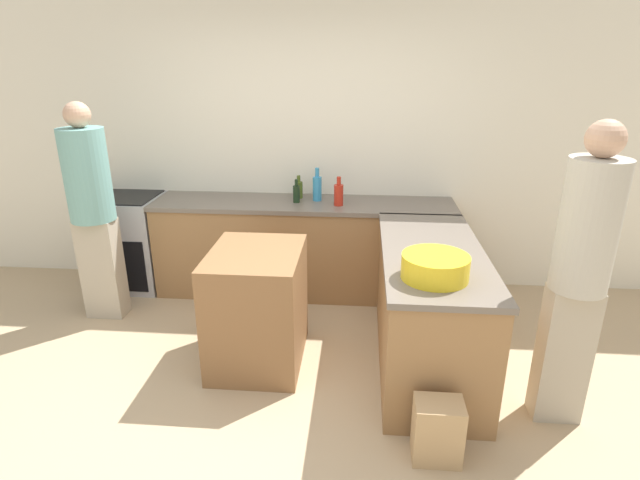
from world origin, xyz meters
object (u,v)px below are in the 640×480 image
Objects in this scene: olive_oil_bottle at (299,189)px; person_by_range at (92,206)px; island_table at (257,307)px; wine_bottle_dark at (296,193)px; hot_sauce_bottle at (339,194)px; paper_bag at (437,431)px; range_oven at (128,242)px; dish_soap_bottle at (317,188)px; person_at_peninsula at (580,268)px; mixing_bowl at (435,267)px.

person_by_range is at bearing -154.66° from olive_oil_bottle.
wine_bottle_dark is (0.14, 1.16, 0.54)m from island_table.
olive_oil_bottle is 1.77m from person_by_range.
hot_sauce_bottle reaches higher than paper_bag.
range_oven is at bearing 141.96° from island_table.
person_at_peninsula is at bearing -46.04° from dish_soap_bottle.
range_oven is at bearing 179.33° from wine_bottle_dark.
range_oven is at bearing 95.31° from person_by_range.
island_table is at bearing -96.11° from olive_oil_bottle.
person_by_range is 3.11m from paper_bag.
paper_bag is at bearing -64.82° from olive_oil_bottle.
dish_soap_bottle is 0.17× the size of person_at_peninsula.
hot_sauce_bottle is at bearing 132.65° from person_at_peninsula.
dish_soap_bottle is at bearing 117.35° from mixing_bowl.
hot_sauce_bottle is at bearing -8.86° from wine_bottle_dark.
mixing_bowl is at bearing 91.26° from paper_bag.
dish_soap_bottle is 2.37m from person_at_peninsula.
dish_soap_bottle reaches higher than olive_oil_bottle.
dish_soap_bottle reaches higher than wine_bottle_dark.
person_by_range is 0.99× the size of person_at_peninsula.
wine_bottle_dark is at bearing -90.51° from olive_oil_bottle.
paper_bag is (0.01, -0.49, -0.77)m from mixing_bowl.
wine_bottle_dark reaches higher than island_table.
person_by_range reaches higher than olive_oil_bottle.
wine_bottle_dark is 2.44m from person_at_peninsula.
hot_sauce_bottle is 1.22× the size of olive_oil_bottle.
olive_oil_bottle is 0.12× the size of person_by_range.
wine_bottle_dark is (1.65, -0.02, 0.52)m from range_oven.
mixing_bowl is 1.09× the size of paper_bag.
wine_bottle_dark is 0.71× the size of dish_soap_bottle.
dish_soap_bottle is 1.90m from person_by_range.
wine_bottle_dark is at bearing -156.05° from dish_soap_bottle.
olive_oil_bottle is at bearing 115.18° from paper_bag.
island_table is at bearing 166.84° from person_at_peninsula.
range_oven is 0.50× the size of person_by_range.
range_oven is 3.41m from paper_bag.
olive_oil_bottle is (0.00, 0.16, -0.00)m from wine_bottle_dark.
person_by_range reaches higher than hot_sauce_bottle.
person_by_range is (-1.45, 0.57, 0.55)m from island_table.
island_table is 1.34m from mixing_bowl.
person_at_peninsula is at bearing -13.16° from island_table.
wine_bottle_dark reaches higher than range_oven.
island_table is 1.66m from person_by_range.
island_table is 4.07× the size of olive_oil_bottle.
dish_soap_bottle is at bearing -23.62° from olive_oil_bottle.
paper_bag is at bearing -88.74° from mixing_bowl.
person_at_peninsula reaches higher than wine_bottle_dark.
wine_bottle_dark is (-0.38, 0.06, -0.02)m from hot_sauce_bottle.
person_by_range is (-1.60, -0.76, 0.01)m from olive_oil_bottle.
range_oven is 4.21× the size of wine_bottle_dark.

